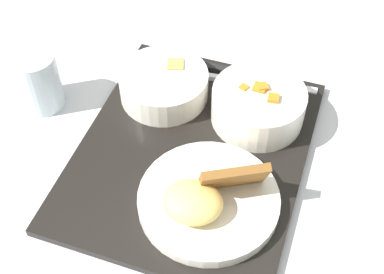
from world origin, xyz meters
TOP-DOWN VIEW (x-y plane):
  - ground_plane at (0.00, 0.00)m, footprint 4.00×4.00m
  - serving_tray at (0.00, 0.00)m, footprint 0.44×0.38m
  - bowl_salad at (-0.10, 0.06)m, footprint 0.14×0.14m
  - bowl_soup at (-0.08, -0.09)m, footprint 0.14×0.14m
  - plate_main at (0.08, 0.06)m, footprint 0.19×0.19m
  - knife at (-0.18, -0.01)m, footprint 0.05×0.20m
  - spoon at (-0.16, 0.01)m, footprint 0.06×0.15m
  - glass_water at (0.01, -0.26)m, footprint 0.07×0.07m

SIDE VIEW (x-z plane):
  - ground_plane at x=0.00m, z-range 0.00..0.00m
  - serving_tray at x=0.00m, z-range 0.00..0.01m
  - knife at x=-0.18m, z-range 0.01..0.02m
  - spoon at x=-0.16m, z-range 0.01..0.02m
  - plate_main at x=0.08m, z-range -0.01..0.07m
  - bowl_soup at x=-0.08m, z-range 0.01..0.06m
  - glass_water at x=0.01m, z-range -0.01..0.09m
  - bowl_salad at x=-0.10m, z-range 0.01..0.08m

